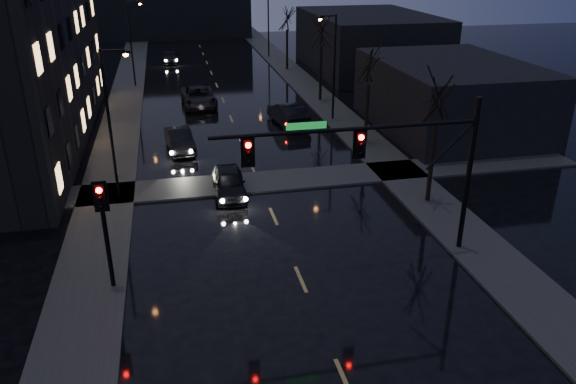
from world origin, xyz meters
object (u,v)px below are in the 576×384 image
oncoming_car_a (229,182)px  oncoming_car_d (171,57)px  oncoming_car_c (199,97)px  oncoming_car_b (180,140)px  lead_car (288,114)px

oncoming_car_a → oncoming_car_d: oncoming_car_a is taller
oncoming_car_c → oncoming_car_d: size_ratio=1.24×
oncoming_car_b → oncoming_car_d: oncoming_car_b is taller
oncoming_car_a → lead_car: 13.73m
oncoming_car_a → lead_car: (5.97, 12.36, 0.12)m
oncoming_car_a → oncoming_car_b: size_ratio=0.97×
oncoming_car_a → oncoming_car_d: 39.78m
oncoming_car_b → oncoming_car_d: size_ratio=0.93×
oncoming_car_d → lead_car: bearing=-72.0°
lead_car → oncoming_car_a: bearing=56.2°
oncoming_car_d → lead_car: (8.23, -27.36, 0.17)m
oncoming_car_a → oncoming_car_c: oncoming_car_c is taller
oncoming_car_b → oncoming_car_d: (0.10, 31.75, -0.04)m
oncoming_car_a → lead_car: size_ratio=0.83×
oncoming_car_b → oncoming_car_c: bearing=73.2°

